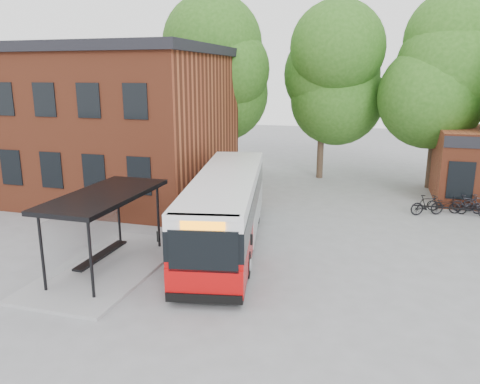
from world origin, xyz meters
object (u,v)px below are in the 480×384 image
(bus_shelter, at_px, (107,231))
(bicycle_3, at_px, (468,204))
(city_bus, at_px, (227,210))
(bicycle_5, at_px, (479,204))
(bicycle_4, at_px, (473,208))
(bicycle_1, at_px, (427,205))
(bicycle_2, at_px, (444,204))

(bus_shelter, distance_m, bicycle_3, 18.14)
(bus_shelter, height_order, city_bus, city_bus)
(bicycle_3, height_order, bicycle_5, bicycle_5)
(bicycle_4, distance_m, bicycle_5, 0.87)
(city_bus, bearing_deg, bicycle_4, 23.13)
(bicycle_1, height_order, bicycle_2, bicycle_1)
(bicycle_1, distance_m, bicycle_2, 1.21)
(bicycle_2, height_order, bicycle_3, bicycle_3)
(bicycle_2, bearing_deg, city_bus, 142.08)
(bicycle_3, distance_m, bicycle_4, 0.58)
(bicycle_2, xyz_separation_m, bicycle_3, (1.19, 0.22, 0.04))
(bicycle_1, bearing_deg, city_bus, 104.44)
(bus_shelter, bearing_deg, city_bus, 48.36)
(bicycle_1, bearing_deg, bicycle_5, -88.82)
(bus_shelter, relative_size, bicycle_3, 4.55)
(city_bus, bearing_deg, bicycle_1, 27.51)
(bicycle_3, xyz_separation_m, bicycle_4, (0.14, -0.56, -0.04))
(city_bus, bearing_deg, bus_shelter, -142.70)
(bicycle_1, xyz_separation_m, bicycle_3, (2.06, 1.05, -0.07))
(bicycle_1, bearing_deg, bus_shelter, 107.53)
(bicycle_2, distance_m, bicycle_4, 1.36)
(bus_shelter, xyz_separation_m, bicycle_5, (14.49, 11.79, -0.98))
(bicycle_3, distance_m, bicycle_5, 0.60)
(city_bus, height_order, bicycle_1, city_bus)
(city_bus, relative_size, bicycle_2, 7.22)
(bicycle_4, bearing_deg, bicycle_3, 34.56)
(bicycle_5, bearing_deg, bicycle_2, 113.95)
(bicycle_4, bearing_deg, bicycle_1, 123.49)
(bicycle_2, bearing_deg, bicycle_1, 146.30)
(bicycle_1, distance_m, bicycle_3, 2.32)
(bicycle_1, relative_size, bicycle_2, 1.09)
(city_bus, bearing_deg, bicycle_2, 27.97)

